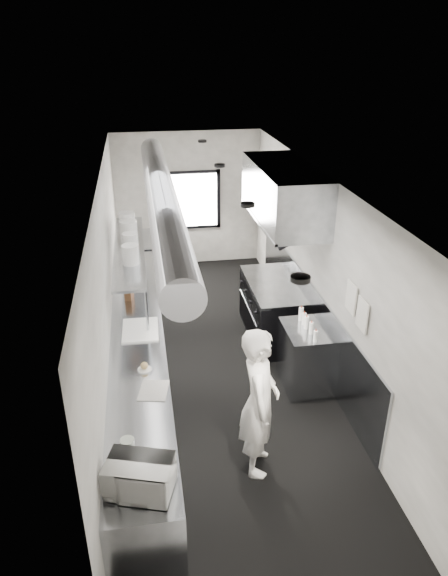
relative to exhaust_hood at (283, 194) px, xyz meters
name	(u,v)px	position (x,y,z in m)	size (l,w,h in m)	color
floor	(218,364)	(-1.10, -0.70, -2.39)	(3.00, 8.00, 0.01)	black
ceiling	(216,181)	(-1.10, -0.70, 0.41)	(3.00, 8.00, 0.01)	beige
wall_back	(188,200)	(-1.10, 3.30, -0.99)	(3.00, 0.02, 2.80)	silver
wall_front	(302,512)	(-1.10, -4.70, -0.99)	(3.00, 0.02, 2.80)	silver
wall_left	(108,288)	(-2.60, -0.70, -0.99)	(0.02, 8.00, 2.80)	silver
wall_right	(320,273)	(0.40, -0.70, -0.99)	(0.02, 8.00, 2.80)	silver
wall_cladding	(308,315)	(0.38, -0.40, -1.84)	(0.03, 5.50, 1.10)	gray
hvac_duct	(161,194)	(-1.80, -0.30, 0.16)	(0.40, 0.40, 6.40)	#93959B
service_window	(188,201)	(-1.10, 3.26, -0.99)	(1.36, 0.05, 1.25)	white
exhaust_hood	(283,194)	(0.00, 0.00, 0.00)	(0.81, 2.20, 0.88)	gray
prep_counter	(139,364)	(-2.25, -1.20, -1.94)	(0.70, 6.00, 0.90)	gray
pass_shelf	(130,250)	(-2.29, 0.30, -0.86)	(0.45, 3.00, 0.68)	gray
range	(274,310)	(-0.06, 0.00, -1.92)	(0.88, 1.60, 0.94)	black
bottle_station	(307,357)	(0.05, -1.40, -1.94)	(0.65, 0.80, 0.90)	gray
far_work_table	(136,260)	(-2.25, 2.50, -1.94)	(0.70, 1.20, 0.90)	gray
notice_sheet_a	(351,298)	(0.37, -1.90, -0.79)	(0.02, 0.28, 0.38)	white
notice_sheet_b	(362,315)	(0.37, -2.25, -0.84)	(0.02, 0.28, 0.38)	white
line_cook	(259,402)	(-0.96, -2.81, -1.49)	(0.65, 0.43, 1.79)	white
microwave	(139,477)	(-2.26, -3.83, -1.33)	(0.53, 0.40, 0.32)	silver
deli_tub_a	(122,462)	(-2.42, -3.52, -1.44)	(0.14, 0.14, 0.10)	#ABB5A7
deli_tub_b	(127,444)	(-2.37, -3.28, -1.44)	(0.14, 0.14, 0.10)	#ABB5A7
newspaper	(154,390)	(-2.08, -2.42, -1.49)	(0.31, 0.38, 0.01)	silver
small_plate	(145,369)	(-2.17, -2.00, -1.48)	(0.17, 0.17, 0.01)	white
pastry	(144,366)	(-2.17, -2.00, -1.43)	(0.09, 0.09, 0.09)	tan
cutting_board	(140,330)	(-2.20, -1.06, -1.48)	(0.47, 0.63, 0.02)	white
knife_block	(129,290)	(-2.34, -0.05, -1.37)	(0.10, 0.23, 0.25)	brown
plate_stack_a	(130,255)	(-2.27, -0.32, -0.68)	(0.24, 0.24, 0.28)	white
plate_stack_b	(130,243)	(-2.27, 0.15, -0.68)	(0.22, 0.22, 0.29)	white
plate_stack_c	(129,233)	(-2.28, 0.46, -0.63)	(0.27, 0.27, 0.38)	white
plate_stack_d	(127,224)	(-2.31, 0.89, -0.63)	(0.25, 0.25, 0.38)	white
squeeze_bottle_a	(315,336)	(0.03, -1.72, -1.41)	(0.05, 0.05, 0.16)	white
squeeze_bottle_b	(311,328)	(0.04, -1.52, -1.41)	(0.06, 0.06, 0.17)	white
squeeze_bottle_c	(306,323)	(0.01, -1.38, -1.40)	(0.06, 0.06, 0.19)	white
squeeze_bottle_d	(304,319)	(0.02, -1.27, -1.40)	(0.06, 0.06, 0.17)	white
squeeze_bottle_e	(301,314)	(0.01, -1.14, -1.39)	(0.07, 0.07, 0.20)	white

